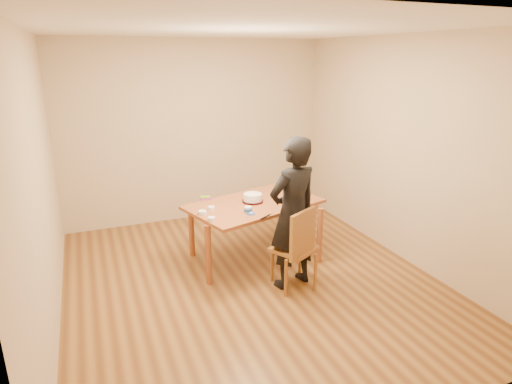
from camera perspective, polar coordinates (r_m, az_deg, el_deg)
name	(u,v)px	position (r m, az deg, el deg)	size (l,w,h in m)	color
room_shell	(240,159)	(4.79, -2.21, 4.40)	(4.00, 4.50, 2.70)	brown
dining_table	(254,204)	(5.20, -0.21, -1.63)	(1.56, 0.93, 0.04)	brown
dining_chair	(294,249)	(4.71, 5.06, -7.52)	(0.41, 0.41, 0.04)	brown
cake_plate	(253,201)	(5.21, -0.44, -1.22)	(0.26, 0.26, 0.02)	#B90C2D
cake	(253,197)	(5.20, -0.44, -0.73)	(0.23, 0.23, 0.07)	white
frosting_dome	(253,194)	(5.18, -0.44, -0.21)	(0.23, 0.23, 0.03)	white
frosting_tub	(248,210)	(4.85, -1.07, -2.37)	(0.08, 0.08, 0.07)	white
frosting_lid	(251,214)	(4.82, -0.70, -2.91)	(0.09, 0.09, 0.01)	blue
frosting_dollop	(251,213)	(4.82, -0.70, -2.77)	(0.04, 0.04, 0.02)	white
ramekin_green	(211,219)	(4.66, -5.97, -3.58)	(0.08, 0.08, 0.04)	white
ramekin_yellow	(211,208)	(4.97, -5.99, -2.16)	(0.08, 0.08, 0.04)	white
ramekin_multi	(203,213)	(4.84, -7.14, -2.75)	(0.09, 0.09, 0.04)	white
candy_box_pink	(206,199)	(5.34, -6.72, -0.88)	(0.13, 0.07, 0.02)	#DD34AF
candy_box_green	(205,197)	(5.33, -6.79, -0.68)	(0.12, 0.06, 0.02)	#22931B
spatula	(266,217)	(4.73, 1.28, -3.31)	(0.18, 0.02, 0.01)	black
person	(293,214)	(4.59, 4.94, -2.89)	(0.61, 0.40, 1.68)	black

